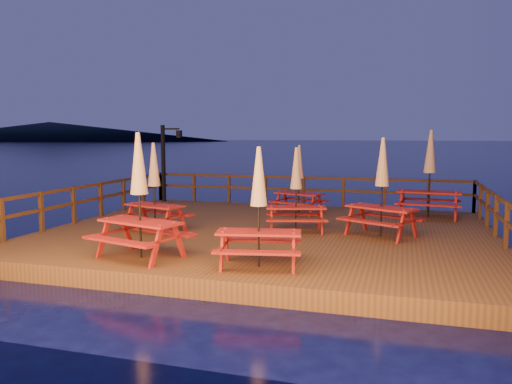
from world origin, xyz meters
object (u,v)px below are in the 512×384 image
Objects in this scene: picnic_table_0 at (139,193)px; picnic_table_2 at (382,185)px; picnic_table_1 at (296,188)px; lamp_post at (167,156)px.

picnic_table_2 is (4.85, 3.79, -0.06)m from picnic_table_0.
picnic_table_1 is (2.60, 3.77, -0.20)m from picnic_table_0.
picnic_table_0 is at bearing -114.41° from picnic_table_2.
lamp_post reaches higher than picnic_table_0.
lamp_post is 9.59m from picnic_table_2.
picnic_table_0 reaches higher than picnic_table_1.
lamp_post reaches higher than picnic_table_1.
lamp_post is 9.13m from picnic_table_0.
picnic_table_2 is (8.40, -4.61, -0.46)m from lamp_post.
picnic_table_0 is 1.17× the size of picnic_table_1.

